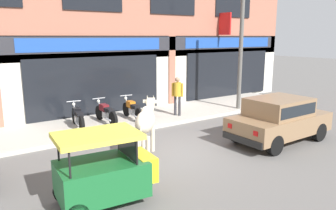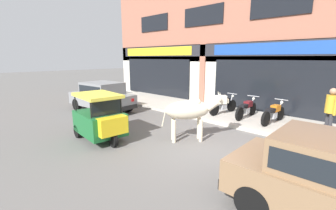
# 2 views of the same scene
# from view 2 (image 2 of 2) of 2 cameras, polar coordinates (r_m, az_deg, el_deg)

# --- Properties ---
(ground_plane) EXTENTS (90.00, 90.00, 0.00)m
(ground_plane) POSITION_cam_2_polar(r_m,az_deg,el_deg) (7.06, 9.46, -10.35)
(ground_plane) COLOR #605E5B
(sidewalk) EXTENTS (19.00, 2.99, 0.15)m
(sidewalk) POSITION_cam_2_polar(r_m,az_deg,el_deg) (10.16, 21.40, -3.63)
(sidewalk) COLOR #B7AFA3
(sidewalk) RESTS_ON ground
(shop_building) EXTENTS (23.00, 1.40, 8.12)m
(shop_building) POSITION_cam_2_polar(r_m,az_deg,el_deg) (11.53, 26.42, 16.62)
(shop_building) COLOR #9E604C
(shop_building) RESTS_ON ground
(cow) EXTENTS (1.57, 1.77, 1.61)m
(cow) POSITION_cam_2_polar(r_m,az_deg,el_deg) (7.20, 5.65, -1.39)
(cow) COLOR beige
(cow) RESTS_ON ground
(car_1) EXTENTS (3.71, 1.90, 1.46)m
(car_1) POSITION_cam_2_polar(r_m,az_deg,el_deg) (11.72, -16.43, 2.41)
(car_1) COLOR black
(car_1) RESTS_ON ground
(auto_rickshaw) EXTENTS (2.04, 1.31, 1.52)m
(auto_rickshaw) POSITION_cam_2_polar(r_m,az_deg,el_deg) (7.64, -16.75, -3.75)
(auto_rickshaw) COLOR black
(auto_rickshaw) RESTS_ON ground
(motorcycle_0) EXTENTS (0.57, 1.81, 0.88)m
(motorcycle_0) POSITION_cam_2_polar(r_m,az_deg,el_deg) (10.54, 13.89, -0.04)
(motorcycle_0) COLOR black
(motorcycle_0) RESTS_ON sidewalk
(motorcycle_1) EXTENTS (0.52, 1.81, 0.88)m
(motorcycle_1) POSITION_cam_2_polar(r_m,az_deg,el_deg) (10.07, 19.30, -0.92)
(motorcycle_1) COLOR black
(motorcycle_1) RESTS_ON sidewalk
(motorcycle_2) EXTENTS (0.52, 1.81, 0.88)m
(motorcycle_2) POSITION_cam_2_polar(r_m,az_deg,el_deg) (9.64, 25.22, -1.95)
(motorcycle_2) COLOR black
(motorcycle_2) RESTS_ON sidewalk
(pedestrian) EXTENTS (0.33, 0.42, 1.60)m
(pedestrian) POSITION_cam_2_polar(r_m,az_deg,el_deg) (8.63, 36.02, -0.56)
(pedestrian) COLOR #2D2D33
(pedestrian) RESTS_ON sidewalk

